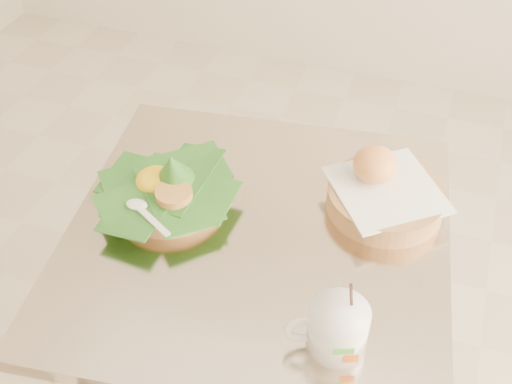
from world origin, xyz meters
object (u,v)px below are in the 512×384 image
(rice_basket, at_px, (168,188))
(bread_basket, at_px, (384,192))
(cafe_table, at_px, (257,306))
(coffee_mug, at_px, (336,327))

(rice_basket, bearing_deg, bread_basket, 17.44)
(rice_basket, bearing_deg, cafe_table, -7.51)
(rice_basket, relative_size, coffee_mug, 1.61)
(cafe_table, xyz_separation_m, bread_basket, (0.20, 0.15, 0.25))
(rice_basket, xyz_separation_m, coffee_mug, (0.38, -0.21, 0.01))
(coffee_mug, bearing_deg, rice_basket, 150.78)
(rice_basket, height_order, bread_basket, rice_basket)
(cafe_table, height_order, bread_basket, bread_basket)
(cafe_table, height_order, coffee_mug, coffee_mug)
(cafe_table, bearing_deg, coffee_mug, -44.31)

